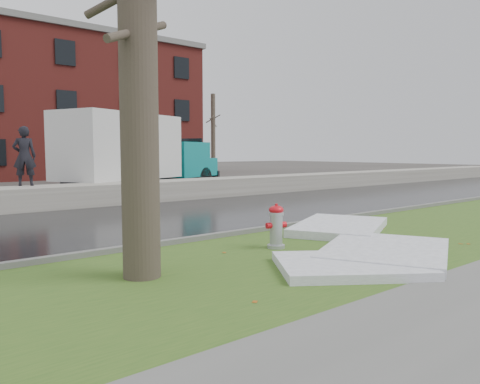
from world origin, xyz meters
TOP-DOWN VIEW (x-y plane):
  - ground at (0.00, 0.00)m, footprint 120.00×120.00m
  - verge at (0.00, -1.25)m, footprint 60.00×4.50m
  - road at (0.00, 4.50)m, footprint 60.00×7.00m
  - parking_lot at (0.00, 13.00)m, footprint 60.00×9.00m
  - curb at (0.00, 1.00)m, footprint 60.00×0.15m
  - snowbank at (0.00, 8.70)m, footprint 60.00×1.60m
  - brick_building at (2.00, 30.00)m, footprint 26.00×12.00m
  - bg_tree_right at (16.00, 24.00)m, footprint 1.40×1.62m
  - fire_hydrant at (-0.53, -0.56)m, footprint 0.42×0.39m
  - tree at (-3.48, -0.80)m, footprint 1.30×1.48m
  - box_truck at (2.81, 11.59)m, footprint 10.05×5.50m
  - worker at (-2.37, 9.30)m, footprint 0.82×0.68m
  - snow_patch_near at (0.51, -2.27)m, footprint 3.21×2.94m
  - snow_patch_far at (-0.80, -2.50)m, footprint 2.72×2.57m
  - snow_patch_side at (1.96, -0.10)m, footprint 3.31×2.87m

SIDE VIEW (x-z plane):
  - ground at x=0.00m, z-range 0.00..0.00m
  - road at x=0.00m, z-range 0.00..0.03m
  - parking_lot at x=0.00m, z-range 0.00..0.03m
  - verge at x=0.00m, z-range 0.00..0.04m
  - curb at x=0.00m, z-range 0.00..0.14m
  - snow_patch_far at x=-0.80m, z-range 0.04..0.18m
  - snow_patch_near at x=0.51m, z-range 0.04..0.20m
  - snow_patch_side at x=1.96m, z-range 0.04..0.22m
  - snowbank at x=0.00m, z-range 0.00..0.75m
  - fire_hydrant at x=-0.53m, z-range 0.07..0.92m
  - worker at x=-2.37m, z-range 0.75..2.69m
  - box_truck at x=2.81m, z-range 0.10..3.50m
  - bg_tree_right at x=16.00m, z-range 0.08..6.58m
  - tree at x=-3.48m, z-range 0.06..6.90m
  - brick_building at x=2.00m, z-range 0.00..10.00m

